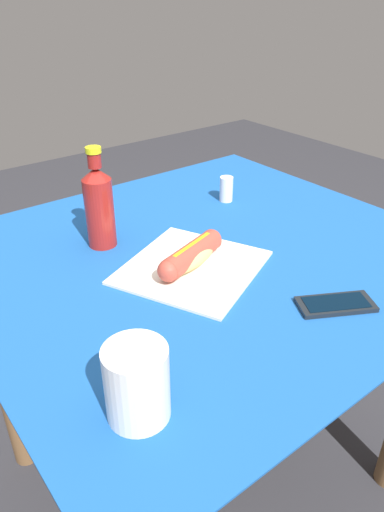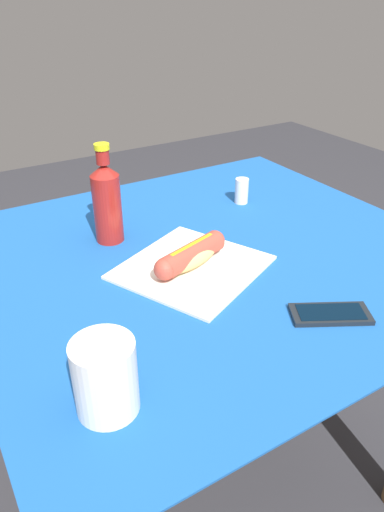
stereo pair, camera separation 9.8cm
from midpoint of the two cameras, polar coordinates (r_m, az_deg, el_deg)
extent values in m
plane|color=#2D2D33|center=(1.57, -0.67, -24.06)|extent=(6.00, 6.00, 0.00)
cylinder|color=brown|center=(1.43, -23.40, -12.47)|extent=(0.07, 0.07, 0.72)
cylinder|color=brown|center=(1.72, 2.63, -2.11)|extent=(0.07, 0.07, 0.72)
cube|color=brown|center=(1.07, -0.89, -0.33)|extent=(0.96, 0.88, 0.03)
cube|color=#19519E|center=(1.06, -0.90, 0.46)|extent=(1.02, 0.94, 0.00)
cube|color=silver|center=(0.99, -2.82, -1.43)|extent=(0.36, 0.35, 0.01)
ellipsoid|color=#DBB26B|center=(0.98, -2.86, -0.11)|extent=(0.16, 0.10, 0.05)
cylinder|color=#B24233|center=(0.97, -2.87, 0.18)|extent=(0.17, 0.09, 0.05)
sphere|color=#B24233|center=(1.03, -0.18, 2.00)|extent=(0.04, 0.04, 0.04)
sphere|color=#B24233|center=(0.92, -5.88, -1.86)|extent=(0.04, 0.04, 0.04)
cube|color=yellow|center=(0.96, -2.90, 1.24)|extent=(0.12, 0.04, 0.00)
cube|color=black|center=(0.90, 13.90, -5.75)|extent=(0.15, 0.12, 0.01)
cube|color=black|center=(0.90, 13.94, -5.49)|extent=(0.13, 0.10, 0.00)
cylinder|color=maroon|center=(1.08, -13.57, 4.98)|extent=(0.06, 0.06, 0.16)
cone|color=maroon|center=(1.04, -14.16, 9.53)|extent=(0.06, 0.06, 0.03)
cylinder|color=maroon|center=(1.03, -14.36, 11.02)|extent=(0.03, 0.03, 0.03)
cylinder|color=yellow|center=(1.03, -14.52, 12.17)|extent=(0.03, 0.03, 0.01)
cylinder|color=white|center=(0.66, -10.98, -14.91)|extent=(0.09, 0.09, 0.11)
cylinder|color=silver|center=(1.30, 1.97, 7.98)|extent=(0.04, 0.04, 0.07)
camera|label=1|loc=(0.05, -92.86, -1.65)|focal=33.36mm
camera|label=2|loc=(0.05, 87.14, 1.65)|focal=33.36mm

